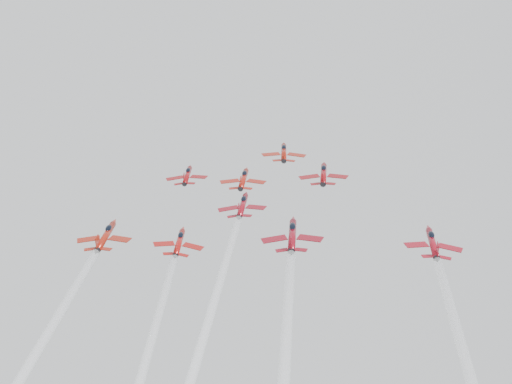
# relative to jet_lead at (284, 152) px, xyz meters

# --- Properties ---
(jet_lead) EXTENTS (9.79, 12.42, 8.26)m
(jet_lead) POSITION_rel_jet_lead_xyz_m (0.00, 0.00, 0.00)
(jet_lead) COLOR #A61D0F
(jet_row2_left) EXTENTS (8.68, 11.02, 7.33)m
(jet_row2_left) POSITION_rel_jet_lead_xyz_m (-19.16, -10.81, -6.74)
(jet_row2_left) COLOR maroon
(jet_row2_center) EXTENTS (9.36, 11.89, 7.90)m
(jet_row2_center) POSITION_rel_jet_lead_xyz_m (-7.25, -13.05, -8.14)
(jet_row2_center) COLOR #AC1B10
(jet_row2_right) EXTENTS (9.92, 12.60, 8.38)m
(jet_row2_right) POSITION_rel_jet_lead_xyz_m (8.71, -11.48, -7.16)
(jet_row2_right) COLOR maroon
(jet_center) EXTENTS (9.06, 84.16, 53.06)m
(jet_center) POSITION_rel_jet_lead_xyz_m (-5.97, -61.48, -38.39)
(jet_center) COLOR maroon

